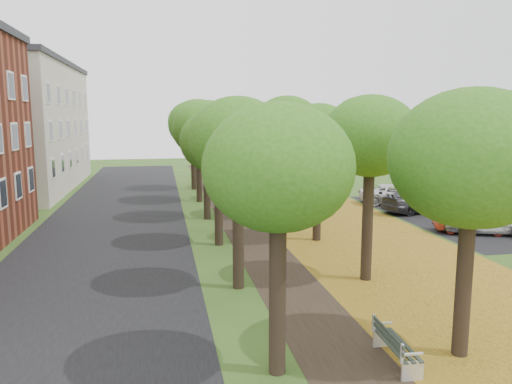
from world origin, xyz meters
name	(u,v)px	position (x,y,z in m)	size (l,w,h in m)	color
ground	(364,364)	(0.00, 0.00, 0.00)	(120.00, 120.00, 0.00)	#2D4C19
street_asphalt	(109,235)	(-7.50, 15.00, 0.00)	(8.00, 70.00, 0.01)	black
footpath	(253,229)	(0.00, 15.00, 0.00)	(3.20, 70.00, 0.01)	black
leaf_verge	(341,225)	(5.00, 15.00, 0.01)	(7.50, 70.00, 0.01)	#B88A22
parking_lot	(468,216)	(13.50, 16.00, 0.00)	(9.00, 16.00, 0.01)	black
tree_row_west	(211,134)	(-2.20, 15.00, 5.09)	(3.71, 33.71, 6.71)	black
tree_row_east	(301,133)	(2.60, 15.00, 5.09)	(3.71, 33.71, 6.71)	black
building_cream	(7,126)	(-17.00, 33.00, 5.21)	(10.30, 20.30, 10.40)	beige
bench	(395,345)	(0.75, -0.10, 0.46)	(0.64, 1.91, 0.89)	#273129
car_silver	(485,220)	(11.54, 11.67, 0.73)	(1.73, 4.30, 1.47)	#B7B6BC
car_red	(473,221)	(11.00, 11.92, 0.63)	(1.33, 3.82, 1.26)	maroon
car_grey	(417,201)	(11.00, 17.63, 0.70)	(1.97, 4.85, 1.41)	#35353A
car_white	(395,194)	(11.00, 20.76, 0.66)	(2.20, 4.77, 1.32)	silver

